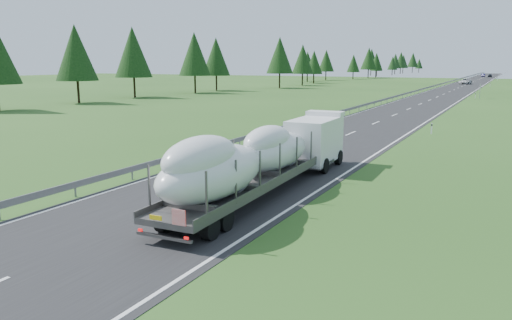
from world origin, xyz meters
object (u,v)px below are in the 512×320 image
at_px(boat_truck, 262,155).
at_px(distant_car_blue, 483,75).
at_px(highway_sign, 480,88).
at_px(distant_van, 465,81).
at_px(distant_car_dark, 490,76).

relative_size(boat_truck, distant_car_blue, 4.06).
distance_m(highway_sign, distant_car_blue, 143.25).
height_order(highway_sign, distant_car_blue, highway_sign).
height_order(boat_truck, distant_car_blue, boat_truck).
height_order(distant_van, distant_car_dark, distant_van).
bearing_deg(distant_van, distant_car_blue, 94.85).
bearing_deg(highway_sign, distant_car_blue, 93.16).
height_order(highway_sign, boat_truck, boat_truck).
bearing_deg(boat_truck, distant_car_blue, 90.81).
relative_size(distant_car_dark, distant_car_blue, 0.94).
distance_m(highway_sign, distant_van, 62.55).
xyz_separation_m(highway_sign, distant_car_dark, (-5.08, 140.00, -1.11)).
bearing_deg(highway_sign, boat_truck, -93.63).
xyz_separation_m(boat_truck, distant_car_blue, (-3.11, 218.55, -1.22)).
bearing_deg(distant_car_blue, distant_van, -94.11).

